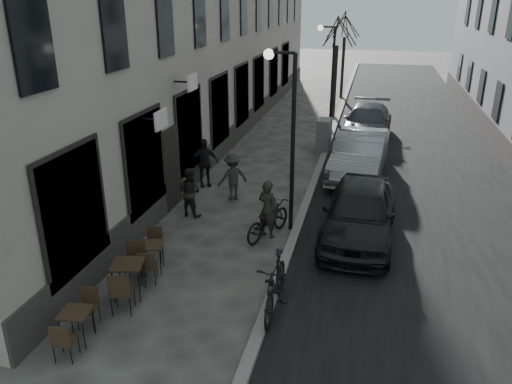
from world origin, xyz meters
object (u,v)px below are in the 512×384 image
at_px(streetlamp_near, 287,123).
at_px(tree_near, 338,30).
at_px(streetlamp_far, 329,66).
at_px(car_near, 359,212).
at_px(car_far, 367,122).
at_px(bicycle, 268,220).
at_px(pedestrian_near, 190,192).
at_px(pedestrian_far, 204,163).
at_px(tree_far, 345,25).
at_px(car_mid, 360,154).
at_px(moped, 275,285).
at_px(bistro_set_b, 129,276).
at_px(utility_cabinet, 324,136).
at_px(bistro_set_c, 151,255).
at_px(pedestrian_mid, 233,177).
at_px(bistro_set_a, 77,323).

bearing_deg(streetlamp_near, tree_near, 89.72).
height_order(streetlamp_far, car_near, streetlamp_far).
xyz_separation_m(streetlamp_near, car_far, (2.03, 10.87, -2.40)).
height_order(streetlamp_near, bicycle, streetlamp_near).
xyz_separation_m(pedestrian_near, pedestrian_far, (-0.41, 2.56, 0.10)).
relative_size(tree_far, pedestrian_far, 3.28).
distance_m(bicycle, car_mid, 6.28).
xyz_separation_m(pedestrian_near, car_mid, (4.92, 4.95, 0.06)).
relative_size(streetlamp_far, moped, 2.39).
distance_m(pedestrian_near, car_near, 5.15).
bearing_deg(bistro_set_b, car_mid, 50.19).
height_order(bicycle, car_far, car_far).
distance_m(utility_cabinet, car_far, 3.40).
distance_m(tree_far, utility_cabinet, 13.61).
xyz_separation_m(tree_far, bistro_set_b, (-2.86, -25.29, -4.15)).
xyz_separation_m(bistro_set_c, pedestrian_far, (-0.66, 5.98, 0.42)).
bearing_deg(pedestrian_far, bistro_set_c, -113.82).
height_order(bistro_set_b, pedestrian_far, pedestrian_far).
bearing_deg(streetlamp_near, pedestrian_far, 140.45).
height_order(tree_far, car_far, tree_far).
bearing_deg(bistro_set_b, tree_far, 69.99).
xyz_separation_m(pedestrian_mid, moped, (2.62, -5.94, -0.16)).
xyz_separation_m(pedestrian_far, car_far, (5.46, 8.04, -0.11)).
distance_m(streetlamp_far, pedestrian_far, 10.05).
bearing_deg(moped, bistro_set_b, -176.76).
relative_size(tree_near, pedestrian_far, 3.28).
height_order(streetlamp_far, moped, streetlamp_far).
distance_m(bistro_set_b, car_near, 6.41).
xyz_separation_m(bistro_set_b, moped, (3.31, 0.19, 0.13)).
xyz_separation_m(bistro_set_a, bicycle, (2.65, 5.39, 0.09)).
distance_m(bistro_set_c, moped, 3.43).
bearing_deg(car_far, pedestrian_near, -111.95).
height_order(streetlamp_near, tree_near, tree_near).
relative_size(bistro_set_c, pedestrian_mid, 0.95).
relative_size(tree_far, car_mid, 1.13).
relative_size(bistro_set_a, car_near, 0.30).
distance_m(bistro_set_a, pedestrian_far, 8.86).
distance_m(bistro_set_c, car_mid, 9.59).
relative_size(pedestrian_far, car_far, 0.33).
bearing_deg(bistro_set_b, moped, -10.27).
xyz_separation_m(utility_cabinet, pedestrian_far, (-3.70, -5.14, 0.14)).
xyz_separation_m(streetlamp_far, car_far, (2.03, -1.13, -2.40)).
height_order(streetlamp_far, car_far, streetlamp_far).
distance_m(bistro_set_a, car_mid, 12.28).
height_order(tree_near, utility_cabinet, tree_near).
height_order(bistro_set_c, car_mid, car_mid).
bearing_deg(tree_near, bistro_set_c, -98.89).
relative_size(tree_near, pedestrian_near, 3.69).
bearing_deg(bistro_set_c, bicycle, 30.42).
xyz_separation_m(utility_cabinet, car_far, (1.76, 2.91, 0.03)).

